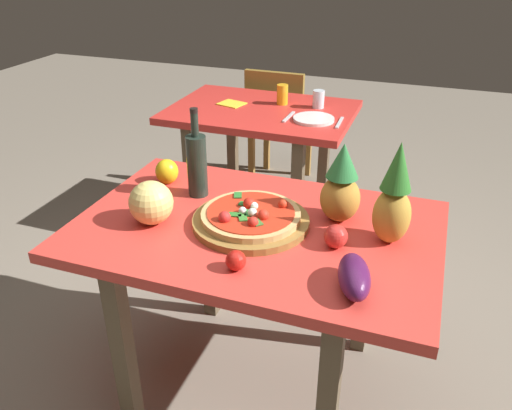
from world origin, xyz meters
TOP-DOWN VIEW (x-y plane):
  - ground_plane at (0.00, 0.00)m, footprint 10.00×10.00m
  - display_table at (0.00, 0.00)m, footprint 1.25×0.82m
  - background_table at (-0.42, 1.25)m, footprint 1.03×0.73m
  - dining_chair at (-0.50, 1.84)m, footprint 0.40×0.40m
  - pizza_board at (-0.02, 0.00)m, footprint 0.41×0.41m
  - pizza at (-0.02, -0.00)m, footprint 0.34×0.34m
  - wine_bottle at (-0.29, 0.15)m, footprint 0.08×0.08m
  - pineapple_left at (0.44, 0.05)m, footprint 0.12×0.12m
  - pineapple_right at (0.26, 0.14)m, footprint 0.14×0.14m
  - melon at (-0.35, -0.10)m, footprint 0.15×0.15m
  - bell_pepper at (-0.46, 0.21)m, footprint 0.09×0.09m
  - eggplant at (0.38, -0.25)m, footprint 0.14×0.22m
  - tomato_at_corner at (0.03, -0.27)m, footprint 0.06×0.06m
  - tomato_by_bottle at (0.29, -0.04)m, footprint 0.08×0.08m
  - drinking_glass_juice at (-0.33, 1.37)m, footprint 0.07×0.07m
  - drinking_glass_water at (-0.12, 1.38)m, footprint 0.07×0.07m
  - dinner_plate at (-0.09, 1.15)m, footprint 0.22×0.22m
  - fork_utensil at (-0.23, 1.15)m, footprint 0.02×0.18m
  - knife_utensil at (0.05, 1.15)m, footprint 0.02×0.18m
  - napkin_folded at (-0.61, 1.27)m, footprint 0.17×0.15m

SIDE VIEW (x-z plane):
  - ground_plane at x=0.00m, z-range 0.00..0.00m
  - dining_chair at x=-0.50m, z-range 0.06..0.91m
  - background_table at x=-0.42m, z-range 0.26..1.02m
  - display_table at x=0.00m, z-range 0.28..1.04m
  - napkin_folded at x=-0.61m, z-range 0.76..0.76m
  - fork_utensil at x=-0.23m, z-range 0.76..0.77m
  - knife_utensil at x=0.05m, z-range 0.76..0.77m
  - dinner_plate at x=-0.09m, z-range 0.76..0.77m
  - pizza_board at x=-0.02m, z-range 0.76..0.78m
  - tomato_at_corner at x=0.03m, z-range 0.76..0.82m
  - tomato_by_bottle at x=0.29m, z-range 0.76..0.84m
  - pizza at x=-0.02m, z-range 0.77..0.83m
  - eggplant at x=0.38m, z-range 0.76..0.85m
  - bell_pepper at x=-0.46m, z-range 0.75..0.86m
  - drinking_glass_water at x=-0.12m, z-range 0.76..0.86m
  - drinking_glass_juice at x=-0.33m, z-range 0.76..0.87m
  - melon at x=-0.35m, z-range 0.76..0.91m
  - pineapple_right at x=0.26m, z-range 0.74..1.03m
  - wine_bottle at x=-0.29m, z-range 0.72..1.06m
  - pineapple_left at x=0.44m, z-range 0.74..1.09m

